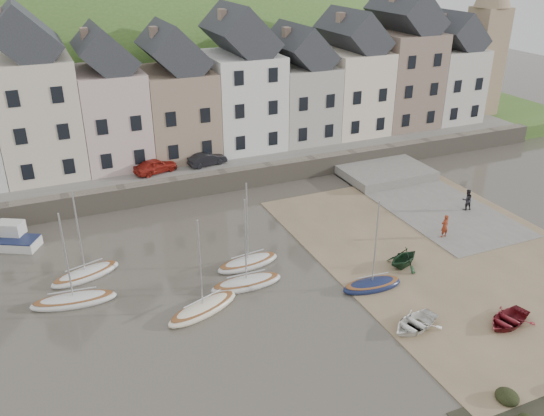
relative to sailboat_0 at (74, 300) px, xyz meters
name	(u,v)px	position (x,y,z in m)	size (l,w,h in m)	color
ground	(310,287)	(13.92, -4.12, -0.26)	(160.00, 160.00, 0.00)	#474237
quay_land	(178,135)	(13.92, 27.88, 0.49)	(90.00, 30.00, 1.50)	#395B24
quay_street	(210,161)	(13.92, 16.38, 1.29)	(70.00, 7.00, 0.10)	slate
seawall	(222,181)	(13.92, 12.88, 0.64)	(70.00, 1.20, 1.80)	slate
beach	(448,253)	(24.92, -4.12, -0.23)	(18.00, 26.00, 0.06)	brown
slipway	(424,200)	(28.92, 3.88, -0.20)	(8.00, 18.00, 0.12)	slate
hillside	(112,200)	(8.92, 55.88, -18.25)	(134.40, 84.00, 84.00)	#395B24
townhouse_terrace	(213,90)	(15.68, 19.88, 7.06)	(61.05, 8.00, 13.93)	silver
church_spire	(488,30)	(48.47, 19.88, 10.80)	(4.00, 4.00, 18.00)	#997F60
sailboat_0	(74,300)	(0.00, 0.00, 0.00)	(5.23, 2.11, 6.32)	silver
sailboat_1	(86,274)	(1.02, 2.80, 0.00)	(4.86, 2.81, 6.32)	silver
sailboat_2	(203,308)	(6.92, -3.95, 0.00)	(5.11, 3.12, 6.32)	beige
sailboat_3	(248,263)	(11.28, -0.09, 0.00)	(4.64, 2.02, 6.32)	silver
sailboat_4	(246,283)	(10.28, -2.39, 0.00)	(4.75, 1.56, 6.32)	silver
sailboat_5	(372,285)	(17.49, -5.77, 0.01)	(4.11, 1.79, 6.32)	#141D41
motorboat_0	(4,239)	(-3.81, 9.46, 0.32)	(5.39, 4.00, 1.70)	silver
rowboat_white	(415,323)	(17.42, -10.27, 0.13)	(2.28, 3.19, 0.66)	white
rowboat_green	(404,258)	(20.80, -4.43, 0.49)	(2.28, 2.64, 1.39)	#17341E
rowboat_red	(508,319)	(22.53, -12.10, 0.13)	(2.25, 3.15, 0.65)	maroon
person_red	(445,226)	(26.03, -2.16, 0.75)	(0.65, 0.43, 1.78)	maroon
person_dark	(467,200)	(30.78, 0.91, 0.74)	(0.86, 0.67, 1.77)	black
car_left	(155,166)	(8.64, 15.38, 1.99)	(1.53, 3.80, 1.29)	maroon
car_right	(207,159)	(13.40, 15.38, 1.92)	(1.23, 3.53, 1.16)	black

